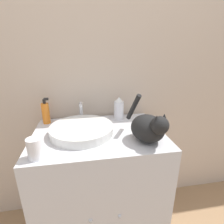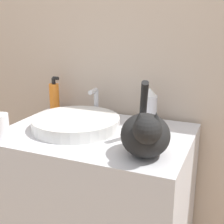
% 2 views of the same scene
% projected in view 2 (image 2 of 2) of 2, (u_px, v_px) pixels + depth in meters
% --- Properties ---
extents(wall_back, '(6.00, 0.05, 2.50)m').
position_uv_depth(wall_back, '(124.00, 33.00, 1.52)').
color(wall_back, '#C6B29E').
rests_on(wall_back, ground_plane).
extents(vanity_cabinet, '(0.80, 0.59, 0.85)m').
position_uv_depth(vanity_cabinet, '(97.00, 217.00, 1.46)').
color(vanity_cabinet, silver).
rests_on(vanity_cabinet, ground_plane).
extents(sink_basin, '(0.39, 0.39, 0.05)m').
position_uv_depth(sink_basin, '(76.00, 123.00, 1.38)').
color(sink_basin, silver).
rests_on(sink_basin, vanity_cabinet).
extents(faucet, '(0.14, 0.08, 0.14)m').
position_uv_depth(faucet, '(96.00, 105.00, 1.55)').
color(faucet, silver).
rests_on(faucet, vanity_cabinet).
extents(cat, '(0.23, 0.33, 0.25)m').
position_uv_depth(cat, '(146.00, 133.00, 1.08)').
color(cat, black).
rests_on(cat, vanity_cabinet).
extents(soap_bottle, '(0.05, 0.05, 0.18)m').
position_uv_depth(soap_bottle, '(54.00, 96.00, 1.63)').
color(soap_bottle, orange).
rests_on(soap_bottle, vanity_cabinet).
extents(spray_bottle, '(0.07, 0.07, 0.17)m').
position_uv_depth(spray_bottle, '(149.00, 106.00, 1.44)').
color(spray_bottle, silver).
rests_on(spray_bottle, vanity_cabinet).
extents(cup, '(0.07, 0.07, 0.10)m').
position_uv_depth(cup, '(0.00, 127.00, 1.25)').
color(cup, white).
rests_on(cup, vanity_cabinet).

